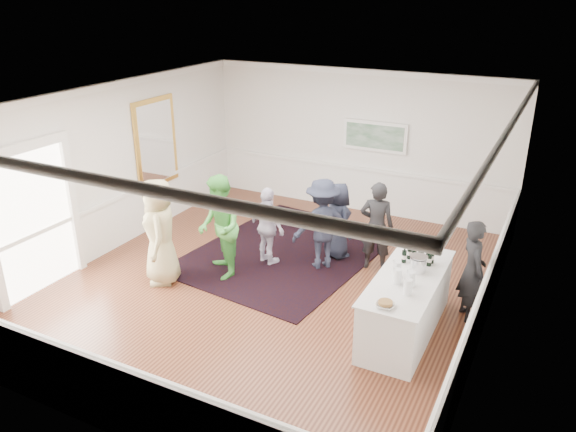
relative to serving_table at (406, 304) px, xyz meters
The scene contains 23 objects.
floor 2.52m from the serving_table, behind, with size 8.00×8.00×0.00m, color brown.
ceiling 3.69m from the serving_table, behind, with size 7.00×8.00×0.02m, color white.
wall_left 6.06m from the serving_table, behind, with size 0.02×8.00×3.20m, color white.
wall_right 1.60m from the serving_table, 21.25° to the left, with size 0.02×8.00×3.20m, color white.
wall_back 5.17m from the serving_table, 118.97° to the left, with size 7.00×0.02×3.20m, color white.
wall_front 4.49m from the serving_table, 124.24° to the right, with size 7.00×0.02×3.20m, color white.
wainscoting 2.48m from the serving_table, behind, with size 7.00×8.00×1.00m, color white, non-canonical shape.
mirror 6.28m from the serving_table, 163.81° to the left, with size 0.05×1.25×1.85m.
doorway 6.15m from the serving_table, 165.81° to the right, with size 0.10×1.78×2.56m.
landscape_painting 4.99m from the serving_table, 115.12° to the left, with size 1.44×0.06×0.66m.
area_rug 3.27m from the serving_table, 150.29° to the left, with size 3.09×4.06×0.02m, color black.
serving_table is the anchor object (origin of this frame).
bartender 1.19m from the serving_table, 48.30° to the left, with size 0.59×0.39×1.62m, color black.
guest_tan 4.26m from the serving_table, behind, with size 0.92×0.60×1.87m, color tan.
guest_green 3.47m from the serving_table, behind, with size 0.90×0.70×1.86m, color green.
guest_lilac 3.11m from the serving_table, 159.90° to the left, with size 0.87×0.36×1.48m, color silver.
guest_dark_a 2.43m from the serving_table, 144.88° to the left, with size 1.09×0.63×1.69m, color #1E2232.
guest_dark_b 2.10m from the serving_table, 121.29° to the left, with size 0.61×0.40×1.66m, color black.
guest_navy 2.70m from the serving_table, 134.41° to the left, with size 0.72×0.47×1.47m, color #1E2232.
wine_bottles 0.80m from the serving_table, 87.77° to the left, with size 0.45×0.27×0.31m.
juice_pitchers 0.65m from the serving_table, 92.17° to the right, with size 0.40×0.57×0.24m.
ice_bucket 0.62m from the serving_table, 71.05° to the left, with size 0.26×0.26×0.24m, color silver.
nut_bowl 1.08m from the serving_table, 92.92° to the right, with size 0.25×0.25×0.08m.
Camera 1 is at (4.12, -7.58, 4.80)m, focal length 35.00 mm.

